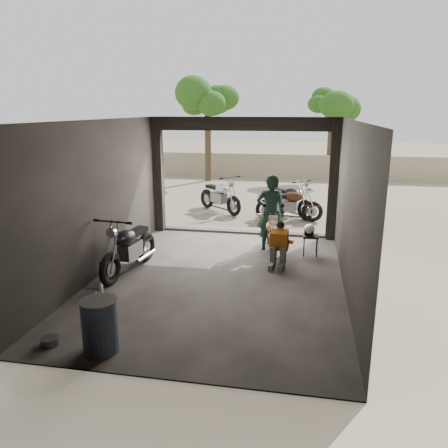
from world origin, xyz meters
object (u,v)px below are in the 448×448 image
(helmet, at_px, (309,230))
(oil_drum, at_px, (100,327))
(outside_bike_c, at_px, (289,197))
(stool, at_px, (311,238))
(rider, at_px, (271,213))
(left_bike, at_px, (129,244))
(outside_bike_b, at_px, (289,202))
(mechanic, at_px, (279,246))
(main_bike, at_px, (272,231))
(sign_post, at_px, (367,183))
(outside_bike_a, at_px, (220,193))

(helmet, height_order, oil_drum, oil_drum)
(outside_bike_c, bearing_deg, stool, -128.20)
(rider, height_order, helmet, rider)
(oil_drum, bearing_deg, left_bike, 105.01)
(outside_bike_b, distance_m, stool, 3.36)
(mechanic, bearing_deg, oil_drum, -112.34)
(main_bike, distance_m, rider, 0.44)
(left_bike, relative_size, outside_bike_c, 1.04)
(mechanic, bearing_deg, main_bike, 110.32)
(rider, distance_m, sign_post, 2.45)
(main_bike, height_order, outside_bike_b, outside_bike_b)
(rider, distance_m, helmet, 1.01)
(left_bike, relative_size, oil_drum, 2.40)
(helmet, bearing_deg, stool, -30.69)
(outside_bike_c, distance_m, sign_post, 3.83)
(outside_bike_a, relative_size, mechanic, 1.92)
(main_bike, bearing_deg, helmet, -7.57)
(stool, distance_m, oil_drum, 5.74)
(main_bike, relative_size, rider, 0.87)
(left_bike, bearing_deg, outside_bike_b, 65.84)
(sign_post, bearing_deg, stool, -168.37)
(outside_bike_b, bearing_deg, stool, -166.92)
(oil_drum, bearing_deg, rider, 68.84)
(left_bike, relative_size, stool, 3.82)
(mechanic, relative_size, sign_post, 0.40)
(stool, xyz_separation_m, oil_drum, (-2.98, -4.91, -0.03))
(helmet, bearing_deg, sign_post, 50.93)
(outside_bike_b, distance_m, outside_bike_c, 0.67)
(mechanic, distance_m, helmet, 1.23)
(left_bike, height_order, rider, rider)
(sign_post, bearing_deg, outside_bike_c, 100.67)
(left_bike, bearing_deg, stool, 33.24)
(oil_drum, height_order, sign_post, sign_post)
(mechanic, relative_size, oil_drum, 1.24)
(left_bike, distance_m, stool, 4.23)
(outside_bike_a, relative_size, stool, 3.79)
(outside_bike_a, height_order, helmet, outside_bike_a)
(helmet, bearing_deg, main_bike, -159.95)
(sign_post, bearing_deg, oil_drum, -148.16)
(rider, bearing_deg, sign_post, -170.44)
(rider, distance_m, oil_drum, 5.55)
(outside_bike_c, bearing_deg, sign_post, -105.66)
(outside_bike_c, bearing_deg, outside_bike_b, -135.56)
(main_bike, relative_size, outside_bike_a, 0.87)
(left_bike, relative_size, mechanic, 1.94)
(stool, bearing_deg, outside_bike_a, 126.29)
(left_bike, relative_size, helmet, 6.76)
(outside_bike_a, distance_m, oil_drum, 9.00)
(main_bike, bearing_deg, mechanic, -84.51)
(mechanic, bearing_deg, outside_bike_b, 97.09)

